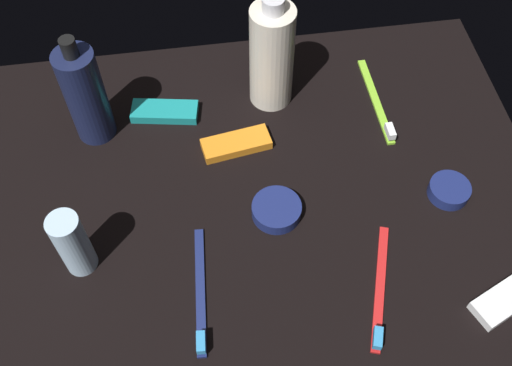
% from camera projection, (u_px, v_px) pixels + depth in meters
% --- Properties ---
extents(ground_plane, '(0.84, 0.64, 0.01)m').
position_uv_depth(ground_plane, '(256.00, 197.00, 0.88)').
color(ground_plane, black).
extents(lotion_bottle, '(0.06, 0.06, 0.19)m').
position_uv_depth(lotion_bottle, '(85.00, 95.00, 0.87)').
color(lotion_bottle, '#181E3F').
rests_on(lotion_bottle, ground_plane).
extents(bodywash_bottle, '(0.07, 0.07, 0.20)m').
position_uv_depth(bodywash_bottle, '(272.00, 56.00, 0.90)').
color(bodywash_bottle, silver).
rests_on(bodywash_bottle, ground_plane).
extents(deodorant_stick, '(0.04, 0.04, 0.11)m').
position_uv_depth(deodorant_stick, '(73.00, 244.00, 0.76)').
color(deodorant_stick, silver).
rests_on(deodorant_stick, ground_plane).
extents(toothbrush_navy, '(0.03, 0.18, 0.02)m').
position_uv_depth(toothbrush_navy, '(200.00, 297.00, 0.78)').
color(toothbrush_navy, navy).
rests_on(toothbrush_navy, ground_plane).
extents(toothbrush_lime, '(0.01, 0.18, 0.02)m').
position_uv_depth(toothbrush_lime, '(378.00, 104.00, 0.96)').
color(toothbrush_lime, '#8CD133').
rests_on(toothbrush_lime, ground_plane).
extents(toothbrush_red, '(0.07, 0.17, 0.02)m').
position_uv_depth(toothbrush_red, '(380.00, 293.00, 0.78)').
color(toothbrush_red, red).
rests_on(toothbrush_red, ground_plane).
extents(snack_bar_orange, '(0.11, 0.06, 0.01)m').
position_uv_depth(snack_bar_orange, '(236.00, 144.00, 0.91)').
color(snack_bar_orange, orange).
rests_on(snack_bar_orange, ground_plane).
extents(snack_bar_white, '(0.11, 0.08, 0.01)m').
position_uv_depth(snack_bar_white, '(509.00, 297.00, 0.77)').
color(snack_bar_white, white).
rests_on(snack_bar_white, ground_plane).
extents(snack_bar_teal, '(0.11, 0.06, 0.01)m').
position_uv_depth(snack_bar_teal, '(165.00, 112.00, 0.95)').
color(snack_bar_teal, teal).
rests_on(snack_bar_teal, ground_plane).
extents(cream_tin_left, '(0.07, 0.07, 0.02)m').
position_uv_depth(cream_tin_left, '(277.00, 210.00, 0.84)').
color(cream_tin_left, navy).
rests_on(cream_tin_left, ground_plane).
extents(cream_tin_right, '(0.06, 0.06, 0.02)m').
position_uv_depth(cream_tin_right, '(449.00, 190.00, 0.86)').
color(cream_tin_right, navy).
rests_on(cream_tin_right, ground_plane).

